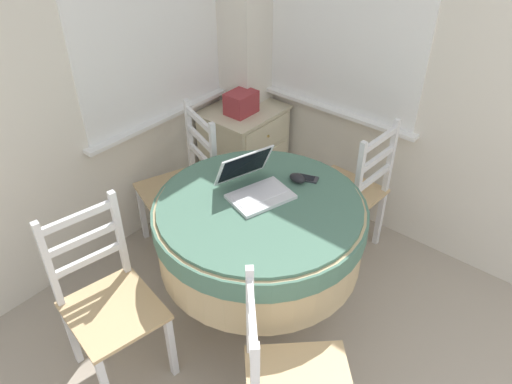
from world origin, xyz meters
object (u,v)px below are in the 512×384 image
(corner_cabinet, at_px, (244,152))
(dining_chair_near_back_window, at_px, (183,186))
(round_dining_table, at_px, (260,228))
(laptop, at_px, (255,185))
(computer_mouse, at_px, (297,178))
(storage_box, at_px, (241,103))
(dining_chair_left_flank, at_px, (108,302))
(cell_phone, at_px, (307,178))
(dining_chair_near_right_window, at_px, (350,192))
(dining_chair_camera_near, at_px, (288,384))

(corner_cabinet, bearing_deg, dining_chair_near_back_window, -173.19)
(round_dining_table, xyz_separation_m, laptop, (0.05, 0.08, 0.21))
(computer_mouse, height_order, corner_cabinet, computer_mouse)
(corner_cabinet, height_order, storage_box, storage_box)
(laptop, height_order, dining_chair_left_flank, laptop)
(round_dining_table, distance_m, cell_phone, 0.37)
(dining_chair_near_right_window, bearing_deg, dining_chair_camera_near, -159.09)
(corner_cabinet, bearing_deg, computer_mouse, -123.44)
(round_dining_table, height_order, dining_chair_near_back_window, dining_chair_near_back_window)
(computer_mouse, relative_size, dining_chair_near_back_window, 0.10)
(cell_phone, height_order, dining_chair_camera_near, dining_chair_camera_near)
(dining_chair_near_back_window, distance_m, dining_chair_near_right_window, 1.06)
(dining_chair_left_flank, height_order, storage_box, dining_chair_left_flank)
(round_dining_table, height_order, cell_phone, cell_phone)
(cell_phone, bearing_deg, dining_chair_camera_near, -148.09)
(laptop, xyz_separation_m, cell_phone, (0.27, -0.13, -0.04))
(dining_chair_camera_near, height_order, dining_chair_left_flank, same)
(dining_chair_left_flank, bearing_deg, dining_chair_near_right_window, -15.24)
(dining_chair_near_back_window, height_order, dining_chair_near_right_window, same)
(laptop, distance_m, dining_chair_near_right_window, 0.85)
(computer_mouse, xyz_separation_m, dining_chair_camera_near, (-0.80, -0.55, -0.36))
(computer_mouse, bearing_deg, dining_chair_left_flank, 159.92)
(cell_phone, xyz_separation_m, dining_chair_near_right_window, (0.47, -0.03, -0.34))
(dining_chair_left_flank, xyz_separation_m, storage_box, (1.54, 0.50, 0.33))
(storage_box, bearing_deg, dining_chair_left_flank, -162.15)
(round_dining_table, bearing_deg, dining_chair_camera_near, -132.06)
(dining_chair_left_flank, bearing_deg, dining_chair_camera_near, -77.52)
(round_dining_table, xyz_separation_m, storage_box, (0.81, 0.83, 0.16))
(computer_mouse, bearing_deg, cell_phone, -22.02)
(dining_chair_near_right_window, height_order, storage_box, dining_chair_near_right_window)
(round_dining_table, bearing_deg, cell_phone, -9.55)
(dining_chair_near_back_window, relative_size, dining_chair_left_flank, 1.00)
(round_dining_table, height_order, corner_cabinet, round_dining_table)
(dining_chair_camera_near, xyz_separation_m, dining_chair_left_flank, (-0.20, 0.92, 0.00))
(dining_chair_near_back_window, relative_size, corner_cabinet, 1.35)
(round_dining_table, xyz_separation_m, cell_phone, (0.32, -0.05, 0.17))
(storage_box, bearing_deg, cell_phone, -118.55)
(laptop, xyz_separation_m, dining_chair_camera_near, (-0.58, -0.66, -0.38))
(dining_chair_left_flank, distance_m, corner_cabinet, 1.67)
(corner_cabinet, bearing_deg, round_dining_table, -135.09)
(dining_chair_near_back_window, bearing_deg, dining_chair_near_right_window, -53.73)
(dining_chair_left_flank, bearing_deg, corner_cabinet, 18.05)
(cell_phone, height_order, dining_chair_near_right_window, dining_chair_near_right_window)
(laptop, distance_m, dining_chair_near_back_window, 0.80)
(round_dining_table, distance_m, dining_chair_left_flank, 0.82)
(computer_mouse, bearing_deg, dining_chair_near_right_window, -5.36)
(round_dining_table, height_order, dining_chair_left_flank, dining_chair_left_flank)
(dining_chair_camera_near, bearing_deg, dining_chair_near_right_window, 20.91)
(computer_mouse, bearing_deg, corner_cabinet, 56.56)
(cell_phone, relative_size, corner_cabinet, 0.19)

